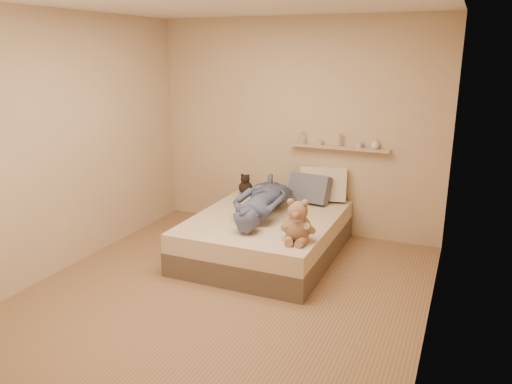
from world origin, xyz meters
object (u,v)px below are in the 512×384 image
at_px(pillow_cream, 323,185).
at_px(person, 263,199).
at_px(dark_plush, 245,185).
at_px(bed, 266,235).
at_px(wall_shelf, 339,147).
at_px(pillow_grey, 309,189).
at_px(teddy_bear, 298,224).
at_px(game_console, 245,216).

xyz_separation_m(pillow_cream, person, (-0.46, -0.77, -0.02)).
relative_size(dark_plush, pillow_cream, 0.49).
distance_m(bed, wall_shelf, 1.38).
height_order(pillow_grey, person, person).
bearing_deg(pillow_cream, person, -120.86).
bearing_deg(person, teddy_bear, 128.12).
bearing_deg(person, dark_plush, -57.61).
bearing_deg(pillow_cream, wall_shelf, 28.44).
xyz_separation_m(pillow_grey, person, (-0.33, -0.63, 0.01)).
height_order(game_console, dark_plush, dark_plush).
distance_m(game_console, teddy_bear, 0.56).
relative_size(pillow_grey, wall_shelf, 0.42).
height_order(bed, wall_shelf, wall_shelf).
height_order(dark_plush, person, person).
height_order(teddy_bear, pillow_cream, teddy_bear).
bearing_deg(pillow_grey, pillow_cream, 46.07).
relative_size(bed, teddy_bear, 4.44).
height_order(bed, dark_plush, dark_plush).
distance_m(teddy_bear, person, 0.88).
height_order(teddy_bear, person, teddy_bear).
height_order(game_console, pillow_cream, pillow_cream).
height_order(pillow_cream, wall_shelf, wall_shelf).
bearing_deg(bed, game_console, -90.69).
xyz_separation_m(game_console, dark_plush, (-0.56, 1.24, -0.05)).
distance_m(pillow_grey, wall_shelf, 0.60).
relative_size(pillow_cream, person, 0.37).
bearing_deg(pillow_grey, bed, -111.32).
distance_m(bed, dark_plush, 0.97).
xyz_separation_m(person, wall_shelf, (0.61, 0.85, 0.47)).
xyz_separation_m(teddy_bear, wall_shelf, (-0.01, 1.48, 0.47)).
height_order(pillow_cream, pillow_grey, pillow_cream).
xyz_separation_m(game_console, teddy_bear, (0.56, -0.04, 0.01)).
xyz_separation_m(teddy_bear, person, (-0.61, 0.63, 0.00)).
xyz_separation_m(bed, person, (-0.06, 0.06, 0.40)).
bearing_deg(pillow_grey, person, -117.33).
xyz_separation_m(dark_plush, pillow_grey, (0.84, -0.01, 0.05)).
bearing_deg(wall_shelf, dark_plush, -169.43).
bearing_deg(teddy_bear, bed, 134.12).
distance_m(teddy_bear, pillow_cream, 1.41).
bearing_deg(pillow_grey, teddy_bear, -77.23).
bearing_deg(person, pillow_grey, -123.45).
bearing_deg(bed, pillow_cream, 64.04).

